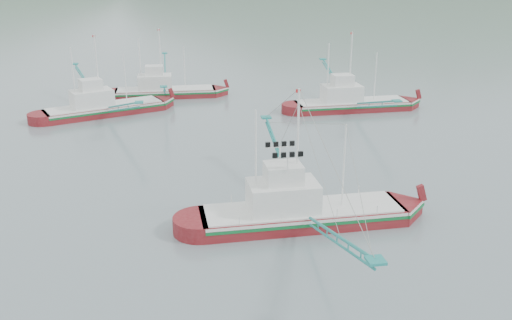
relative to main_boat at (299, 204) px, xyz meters
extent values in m
plane|color=slate|center=(-2.26, -0.29, -1.59)|extent=(1200.00, 1200.00, 0.00)
cube|color=maroon|center=(0.25, 0.00, -1.39)|extent=(15.16, 4.21, 2.01)
cube|color=silver|center=(0.25, 0.00, -0.53)|extent=(14.86, 4.29, 0.22)
cube|color=#0E652D|center=(0.25, 0.00, -0.78)|extent=(14.86, 4.31, 0.22)
cube|color=silver|center=(0.25, 0.00, -0.33)|extent=(14.40, 4.00, 0.12)
cube|color=silver|center=(-1.26, -0.02, 0.73)|extent=(5.08, 3.28, 2.22)
cube|color=silver|center=(-1.26, -0.02, 2.54)|extent=(2.65, 2.25, 1.41)
cylinder|color=white|center=(-0.25, 0.00, 4.15)|extent=(0.16, 0.16, 9.07)
cylinder|color=white|center=(-3.27, -0.04, 3.47)|extent=(0.14, 0.14, 7.71)
cylinder|color=white|center=(3.27, 0.04, 2.79)|extent=(0.12, 0.12, 6.35)
cube|color=maroon|center=(14.87, 31.51, -1.39)|extent=(14.81, 4.14, 1.97)
cube|color=silver|center=(14.87, 31.51, -0.56)|extent=(14.52, 4.22, 0.22)
cube|color=#0E652D|center=(14.87, 31.51, -0.80)|extent=(14.52, 4.24, 0.22)
cube|color=silver|center=(14.87, 31.51, -0.36)|extent=(14.07, 3.94, 0.12)
cube|color=silver|center=(13.39, 31.49, 0.67)|extent=(4.96, 3.22, 2.16)
cube|color=silver|center=(13.39, 31.49, 2.45)|extent=(2.59, 2.20, 1.38)
cylinder|color=white|center=(14.38, 31.50, 4.02)|extent=(0.16, 0.16, 8.85)
cylinder|color=white|center=(11.42, 31.46, 3.36)|extent=(0.14, 0.14, 7.53)
cylinder|color=white|center=(17.82, 31.55, 2.69)|extent=(0.12, 0.12, 6.20)
cube|color=maroon|center=(-16.59, 34.71, -1.39)|extent=(15.11, 8.89, 1.96)
cube|color=silver|center=(-16.59, 34.71, -0.56)|extent=(14.86, 8.86, 0.22)
cube|color=#0E652D|center=(-16.59, 34.71, -0.81)|extent=(14.87, 8.88, 0.22)
cube|color=silver|center=(-16.59, 34.71, -0.36)|extent=(14.35, 8.45, 0.12)
cube|color=silver|center=(-17.96, 34.19, 0.66)|extent=(5.69, 4.67, 2.15)
cube|color=silver|center=(-17.96, 34.19, 2.42)|extent=(3.15, 2.92, 1.37)
cylinder|color=white|center=(-17.05, 34.54, 3.99)|extent=(0.16, 0.16, 8.81)
cylinder|color=white|center=(-19.79, 33.49, 3.33)|extent=(0.14, 0.14, 7.49)
cylinder|color=white|center=(-13.85, 35.76, 2.67)|extent=(0.12, 0.12, 6.17)
cube|color=maroon|center=(-8.81, 43.26, -1.40)|extent=(14.14, 4.12, 1.87)
cube|color=silver|center=(-8.81, 43.26, -0.60)|extent=(13.87, 4.19, 0.21)
cube|color=#0E652D|center=(-8.81, 43.26, -0.84)|extent=(13.87, 4.21, 0.21)
cube|color=silver|center=(-8.81, 43.26, -0.42)|extent=(13.44, 3.91, 0.11)
cube|color=silver|center=(-10.21, 43.30, 0.57)|extent=(4.76, 3.12, 2.06)
cube|color=silver|center=(-10.21, 43.30, 2.25)|extent=(2.49, 2.13, 1.31)
cylinder|color=white|center=(-9.28, 43.27, 3.75)|extent=(0.15, 0.15, 8.43)
cylinder|color=white|center=(-12.09, 43.35, 3.12)|extent=(0.13, 0.13, 7.17)
cylinder|color=white|center=(-6.00, 43.19, 2.49)|extent=(0.11, 0.11, 5.90)
camera|label=1|loc=(-9.72, -37.29, 17.16)|focal=40.00mm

